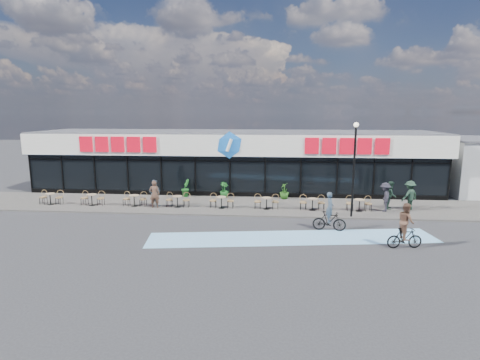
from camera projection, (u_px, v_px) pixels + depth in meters
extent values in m
plane|color=#28282B|center=(216.00, 227.00, 20.07)|extent=(120.00, 120.00, 0.00)
cube|color=#524E48|center=(226.00, 205.00, 24.48)|extent=(44.00, 5.00, 0.10)
cube|color=#70AAD3|center=(292.00, 238.00, 18.26)|extent=(14.17, 4.13, 0.01)
cube|color=black|center=(234.00, 171.00, 29.61)|extent=(30.00, 6.00, 3.00)
cube|color=white|center=(234.00, 142.00, 29.06)|extent=(30.60, 6.30, 1.50)
cube|color=#47474C|center=(234.00, 132.00, 29.07)|extent=(30.60, 6.30, 0.10)
cube|color=#0D3797|center=(230.00, 155.00, 26.35)|extent=(30.60, 0.08, 0.18)
cube|color=black|center=(230.00, 161.00, 26.43)|extent=(30.00, 0.06, 0.08)
cube|color=black|center=(230.00, 195.00, 26.88)|extent=(30.00, 0.10, 0.40)
cube|color=red|center=(118.00, 144.00, 26.64)|extent=(5.63, 0.18, 1.10)
cube|color=red|center=(347.00, 146.00, 25.29)|extent=(5.63, 0.18, 1.10)
ellipsoid|color=blue|center=(229.00, 145.00, 25.96)|extent=(1.90, 0.24, 1.90)
cylinder|color=black|center=(30.00, 174.00, 27.90)|extent=(0.10, 0.10, 3.00)
cylinder|color=black|center=(62.00, 175.00, 27.69)|extent=(0.10, 0.10, 3.00)
cylinder|color=black|center=(95.00, 175.00, 27.48)|extent=(0.10, 0.10, 3.00)
cylinder|color=black|center=(128.00, 176.00, 27.27)|extent=(0.10, 0.10, 3.00)
cylinder|color=black|center=(161.00, 176.00, 27.06)|extent=(0.10, 0.10, 3.00)
cylinder|color=black|center=(195.00, 177.00, 26.85)|extent=(0.10, 0.10, 3.00)
cylinder|color=black|center=(230.00, 177.00, 26.64)|extent=(0.10, 0.10, 3.00)
cylinder|color=black|center=(265.00, 178.00, 26.43)|extent=(0.10, 0.10, 3.00)
cylinder|color=black|center=(301.00, 178.00, 26.22)|extent=(0.10, 0.10, 3.00)
cylinder|color=black|center=(337.00, 179.00, 26.01)|extent=(0.10, 0.10, 3.00)
cylinder|color=black|center=(374.00, 179.00, 25.80)|extent=(0.10, 0.10, 3.00)
cylinder|color=black|center=(411.00, 180.00, 25.58)|extent=(0.10, 0.10, 3.00)
cylinder|color=black|center=(449.00, 180.00, 25.37)|extent=(0.10, 0.10, 3.00)
cylinder|color=black|center=(354.00, 172.00, 21.21)|extent=(0.12, 0.12, 5.16)
sphere|color=#FFF2CC|center=(356.00, 125.00, 20.73)|extent=(0.28, 0.28, 0.28)
cylinder|color=tan|center=(50.00, 194.00, 24.34)|extent=(0.60, 0.60, 0.04)
cylinder|color=black|center=(50.00, 199.00, 24.41)|extent=(0.06, 0.06, 0.70)
cylinder|color=black|center=(51.00, 204.00, 24.47)|extent=(0.40, 0.40, 0.02)
cylinder|color=tan|center=(91.00, 195.00, 24.11)|extent=(0.60, 0.60, 0.04)
cylinder|color=black|center=(92.00, 200.00, 24.17)|extent=(0.06, 0.06, 0.70)
cylinder|color=black|center=(92.00, 205.00, 24.23)|extent=(0.40, 0.40, 0.02)
cylinder|color=tan|center=(134.00, 195.00, 23.87)|extent=(0.60, 0.60, 0.04)
cylinder|color=black|center=(134.00, 201.00, 23.93)|extent=(0.06, 0.06, 0.70)
cylinder|color=black|center=(134.00, 206.00, 23.99)|extent=(0.40, 0.40, 0.02)
cylinder|color=tan|center=(177.00, 196.00, 23.63)|extent=(0.60, 0.60, 0.04)
cylinder|color=black|center=(177.00, 202.00, 23.69)|extent=(0.06, 0.06, 0.70)
cylinder|color=black|center=(178.00, 207.00, 23.76)|extent=(0.40, 0.40, 0.02)
cylinder|color=tan|center=(221.00, 197.00, 23.39)|extent=(0.60, 0.60, 0.04)
cylinder|color=black|center=(221.00, 202.00, 23.46)|extent=(0.06, 0.06, 0.70)
cylinder|color=black|center=(222.00, 208.00, 23.52)|extent=(0.40, 0.40, 0.02)
cylinder|color=tan|center=(267.00, 198.00, 23.15)|extent=(0.60, 0.60, 0.04)
cylinder|color=black|center=(266.00, 203.00, 23.22)|extent=(0.06, 0.06, 0.70)
cylinder|color=black|center=(266.00, 209.00, 23.28)|extent=(0.40, 0.40, 0.02)
cylinder|color=tan|center=(313.00, 199.00, 22.92)|extent=(0.60, 0.60, 0.04)
cylinder|color=black|center=(312.00, 204.00, 22.98)|extent=(0.06, 0.06, 0.70)
cylinder|color=black|center=(312.00, 210.00, 23.04)|extent=(0.40, 0.40, 0.02)
cylinder|color=tan|center=(360.00, 200.00, 22.68)|extent=(0.60, 0.60, 0.04)
cylinder|color=black|center=(359.00, 205.00, 22.74)|extent=(0.06, 0.06, 0.70)
cylinder|color=black|center=(359.00, 211.00, 22.81)|extent=(0.40, 0.40, 0.02)
imported|color=#164E19|center=(185.00, 188.00, 26.72)|extent=(0.58, 0.70, 1.24)
imported|color=#144918|center=(224.00, 190.00, 26.46)|extent=(0.87, 0.87, 1.10)
imported|color=#214B15|center=(284.00, 191.00, 26.02)|extent=(0.68, 0.68, 1.13)
imported|color=#503729|center=(154.00, 194.00, 23.51)|extent=(0.68, 0.49, 1.75)
imported|color=#2A3741|center=(155.00, 193.00, 23.96)|extent=(1.00, 0.88, 1.72)
imported|color=black|center=(385.00, 197.00, 22.58)|extent=(0.91, 1.27, 1.78)
imported|color=black|center=(391.00, 195.00, 23.26)|extent=(0.90, 1.02, 1.74)
imported|color=#1B3224|center=(410.00, 195.00, 22.98)|extent=(1.35, 1.17, 1.82)
imported|color=black|center=(405.00, 238.00, 16.77)|extent=(1.63, 0.64, 0.96)
imported|color=brown|center=(406.00, 221.00, 16.63)|extent=(0.72, 0.87, 1.65)
imported|color=black|center=(329.00, 221.00, 19.30)|extent=(1.74, 0.71, 1.02)
imported|color=#33414F|center=(330.00, 207.00, 19.17)|extent=(0.46, 0.62, 1.58)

